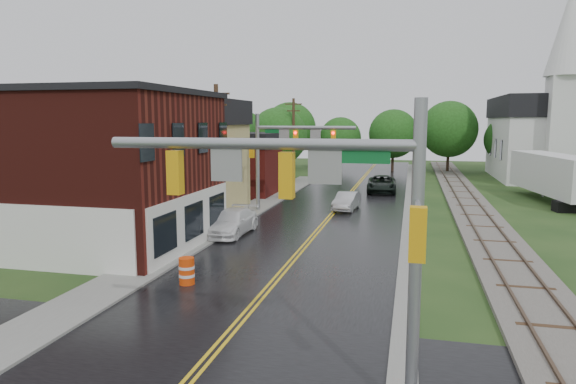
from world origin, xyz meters
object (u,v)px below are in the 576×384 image
at_px(tree_left_b, 140,132).
at_px(construction_barrel, 187,271).
at_px(tree_left_a, 42,143).
at_px(utility_pole_b, 217,152).
at_px(sedan_silver, 347,201).
at_px(traffic_signal_far, 286,145).
at_px(suv_dark, 382,184).
at_px(tree_left_c, 217,142).
at_px(pickup_white, 232,222).
at_px(church, 546,128).
at_px(brick_building, 72,168).
at_px(tree_left_e, 279,138).
at_px(utility_pole_c, 293,139).
at_px(semi_trailer, 554,174).
at_px(traffic_signal_near, 320,200).

relative_size(tree_left_b, construction_barrel, 8.56).
xyz_separation_m(tree_left_a, construction_barrel, (16.43, -12.17, -4.55)).
bearing_deg(utility_pole_b, sedan_silver, 42.29).
xyz_separation_m(traffic_signal_far, suv_dark, (6.26, 12.11, -4.19)).
relative_size(tree_left_c, pickup_white, 1.52).
bearing_deg(traffic_signal_far, pickup_white, -99.49).
distance_m(tree_left_b, construction_barrel, 26.95).
height_order(church, tree_left_b, church).
bearing_deg(utility_pole_b, tree_left_a, -179.55).
xyz_separation_m(brick_building, tree_left_e, (3.64, 30.90, 0.66)).
distance_m(utility_pole_c, tree_left_a, 25.67).
height_order(tree_left_a, semi_trailer, tree_left_a).
bearing_deg(sedan_silver, utility_pole_c, 122.45).
height_order(traffic_signal_far, construction_barrel, traffic_signal_far).
height_order(brick_building, tree_left_c, brick_building).
relative_size(brick_building, tree_left_e, 1.75).
height_order(tree_left_c, pickup_white, tree_left_c).
relative_size(church, semi_trailer, 1.56).
relative_size(tree_left_b, suv_dark, 1.71).
relative_size(tree_left_e, construction_barrel, 7.21).
distance_m(brick_building, tree_left_a, 10.14).
bearing_deg(suv_dark, church, 37.78).
distance_m(utility_pole_c, sedan_silver, 17.37).
bearing_deg(tree_left_e, traffic_signal_near, -74.32).
distance_m(church, construction_barrel, 50.13).
height_order(traffic_signal_far, utility_pole_b, utility_pole_b).
relative_size(brick_building, utility_pole_b, 1.59).
height_order(brick_building, pickup_white, brick_building).
height_order(traffic_signal_near, traffic_signal_far, same).
bearing_deg(tree_left_c, utility_pole_c, 30.20).
bearing_deg(tree_left_c, suv_dark, -2.71).
distance_m(tree_left_b, tree_left_c, 9.03).
distance_m(church, suv_dark, 23.14).
xyz_separation_m(traffic_signal_far, tree_left_a, (-16.38, -5.10, 0.14)).
bearing_deg(construction_barrel, tree_left_b, 123.06).
distance_m(brick_building, suv_dark, 28.74).
bearing_deg(utility_pole_c, church, 19.97).
bearing_deg(suv_dark, traffic_signal_far, -119.94).
bearing_deg(church, sedan_silver, -127.72).
height_order(tree_left_c, semi_trailer, tree_left_c).
distance_m(suv_dark, construction_barrel, 30.03).
xyz_separation_m(utility_pole_c, construction_barrel, (3.39, -34.27, -4.15)).
relative_size(sedan_silver, semi_trailer, 0.32).
height_order(tree_left_a, tree_left_b, tree_left_b).
relative_size(utility_pole_b, tree_left_e, 1.10).
relative_size(tree_left_a, sedan_silver, 2.12).
distance_m(tree_left_e, suv_dark, 14.07).
bearing_deg(traffic_signal_near, pickup_white, 115.91).
bearing_deg(tree_left_a, utility_pole_c, 59.45).
xyz_separation_m(traffic_signal_far, tree_left_e, (-5.38, 18.90, -0.16)).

